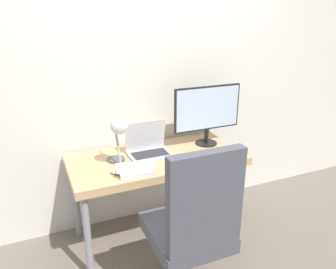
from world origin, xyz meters
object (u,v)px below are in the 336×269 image
object	(u,v)px
laptop	(149,148)
desk_lamp	(119,130)
game_controller	(122,170)
book_stack	(135,170)
office_chair	(193,224)
monitor	(207,111)

from	to	relation	value
laptop	desk_lamp	world-z (taller)	desk_lamp
desk_lamp	game_controller	bearing A→B (deg)	-99.49
desk_lamp	book_stack	size ratio (longest dim) A/B	1.39
desk_lamp	office_chair	size ratio (longest dim) A/B	0.35
laptop	desk_lamp	size ratio (longest dim) A/B	0.84
desk_lamp	book_stack	bearing A→B (deg)	-64.16
monitor	game_controller	size ratio (longest dim) A/B	3.79
book_stack	game_controller	bearing A→B (deg)	150.53
desk_lamp	office_chair	world-z (taller)	office_chair
desk_lamp	game_controller	world-z (taller)	desk_lamp
desk_lamp	monitor	bearing A→B (deg)	10.96
monitor	game_controller	xyz separation A→B (m)	(-0.81, -0.24, -0.27)
laptop	monitor	bearing A→B (deg)	2.43
laptop	desk_lamp	bearing A→B (deg)	-153.60
laptop	monitor	distance (m)	0.58
monitor	office_chair	distance (m)	1.07
office_chair	game_controller	size ratio (longest dim) A/B	7.12
laptop	book_stack	bearing A→B (deg)	-126.70
laptop	office_chair	distance (m)	0.82
monitor	book_stack	size ratio (longest dim) A/B	2.12
monitor	laptop	bearing A→B (deg)	-177.57
monitor	book_stack	world-z (taller)	monitor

